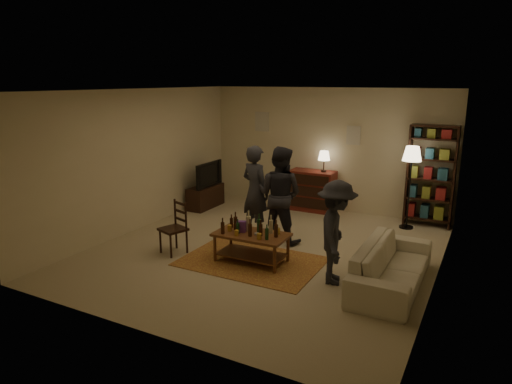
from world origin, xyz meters
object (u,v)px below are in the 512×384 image
Objects in this scene: sofa at (392,266)px; person_by_sofa at (336,233)px; tv_stand at (205,191)px; floor_lamp at (412,159)px; dresser at (312,190)px; bookshelf at (431,175)px; person_right at (280,195)px; person_left at (255,191)px; coffee_table at (251,237)px; dining_chair at (176,226)px.

person_by_sofa reaches higher than sofa.
tv_stand is 4.52m from floor_lamp.
floor_lamp is at bearing -8.43° from dresser.
person_right is (-2.24, -2.24, -0.17)m from bookshelf.
floor_lamp reaches higher than tv_stand.
tv_stand is at bearing -172.18° from floor_lamp.
person_right is 1.87m from person_by_sofa.
person_left reaches higher than dresser.
person_right reaches higher than person_left.
person_right is (0.20, -2.18, 0.39)m from dresser.
floor_lamp is 3.16m from person_by_sofa.
dresser is 0.65× the size of sofa.
tv_stand is at bearing 136.28° from coffee_table.
bookshelf is 3.17m from person_right.
bookshelf is (2.44, 0.07, 0.56)m from dresser.
dining_chair is at bearing -134.90° from bookshelf.
bookshelf is at bearing 11.80° from tv_stand.
dresser is 2.22m from person_right.
coffee_table is 0.70× the size of person_left.
tv_stand is 0.52× the size of bookshelf.
person_left is (-2.46, -1.76, -0.52)m from floor_lamp.
tv_stand is 0.70× the size of person_by_sofa.
person_left is (-2.78, -2.14, -0.18)m from bookshelf.
person_left reaches higher than dining_chair.
sofa is at bearing -25.34° from tv_stand.
tv_stand is at bearing -25.17° from person_right.
floor_lamp is at bearing 63.33° from dining_chair.
person_by_sofa is at bearing -32.27° from tv_stand.
floor_lamp is at bearing 7.82° from tv_stand.
person_right is at bearing -84.74° from dresser.
floor_lamp is (2.12, -0.31, 0.90)m from dresser.
coffee_table is 1.39m from person_left.
coffee_table is at bearing 92.71° from person_right.
coffee_table is 1.34m from dining_chair.
dresser reaches higher than dining_chair.
coffee_table is 0.68× the size of person_right.
person_left is (-0.35, -2.07, 0.38)m from dresser.
person_right is (0.55, -0.11, 0.02)m from person_left.
bookshelf is 1.34× the size of person_by_sofa.
coffee_table is 0.79× the size of person_by_sofa.
bookshelf is (3.55, 3.56, 0.56)m from dining_chair.
dining_chair is 0.53× the size of person_left.
person_left is (1.91, -1.16, 0.47)m from tv_stand.
bookshelf is at bearing -28.73° from person_by_sofa.
sofa is at bearing 176.89° from person_left.
person_by_sofa is (-0.75, -0.26, 0.45)m from sofa.
bookshelf reaches higher than dresser.
tv_stand is 0.78× the size of dresser.
bookshelf is (4.69, 0.98, 0.65)m from tv_stand.
floor_lamp is 1.08× the size of person_by_sofa.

